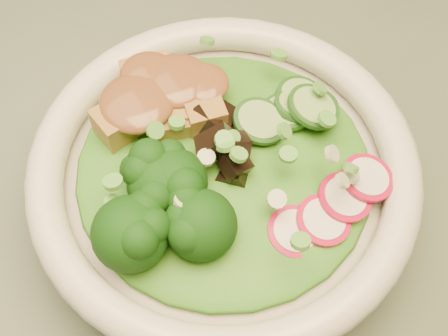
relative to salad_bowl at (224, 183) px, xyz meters
name	(u,v)px	position (x,y,z in m)	size (l,w,h in m)	color
salad_bowl	(224,183)	(0.00, 0.00, 0.00)	(0.25, 0.25, 0.07)	beige
lettuce_bed	(224,167)	(0.00, 0.00, 0.02)	(0.19, 0.19, 0.02)	#2C6014
broccoli_florets	(161,222)	(-0.05, -0.03, 0.03)	(0.07, 0.06, 0.04)	black
radish_slices	(305,219)	(0.03, -0.05, 0.02)	(0.10, 0.04, 0.02)	#AE0D37
cucumber_slices	(286,100)	(0.06, 0.02, 0.03)	(0.06, 0.06, 0.03)	#95CB71
mushroom_heap	(210,147)	(0.00, 0.01, 0.03)	(0.06, 0.06, 0.04)	black
tofu_cubes	(157,107)	(-0.02, 0.05, 0.03)	(0.08, 0.06, 0.03)	olive
peanut_sauce	(156,96)	(-0.02, 0.05, 0.04)	(0.06, 0.05, 0.01)	brown
scallion_garnish	(224,149)	(0.00, 0.00, 0.04)	(0.18, 0.18, 0.02)	#549F38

